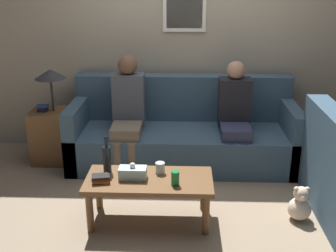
{
  "coord_description": "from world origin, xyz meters",
  "views": [
    {
      "loc": [
        0.0,
        -3.87,
        2.03
      ],
      "look_at": [
        -0.14,
        -0.11,
        0.66
      ],
      "focal_mm": 45.0,
      "sensor_mm": 36.0,
      "label": 1
    }
  ],
  "objects_px": {
    "coffee_table": "(149,185)",
    "couch_main": "(183,135)",
    "drinking_glass": "(160,168)",
    "person_right": "(235,114)",
    "wine_bottle": "(107,158)",
    "person_left": "(128,110)",
    "teddy_bear": "(300,205)"
  },
  "relations": [
    {
      "from": "wine_bottle",
      "to": "person_right",
      "type": "xyz_separation_m",
      "value": [
        1.2,
        0.98,
        0.09
      ]
    },
    {
      "from": "coffee_table",
      "to": "couch_main",
      "type": "bearing_deg",
      "value": 77.35
    },
    {
      "from": "drinking_glass",
      "to": "person_right",
      "type": "bearing_deg",
      "value": 53.32
    },
    {
      "from": "couch_main",
      "to": "coffee_table",
      "type": "xyz_separation_m",
      "value": [
        -0.28,
        -1.25,
        0.03
      ]
    },
    {
      "from": "wine_bottle",
      "to": "drinking_glass",
      "type": "distance_m",
      "value": 0.47
    },
    {
      "from": "couch_main",
      "to": "coffee_table",
      "type": "bearing_deg",
      "value": -102.65
    },
    {
      "from": "drinking_glass",
      "to": "person_left",
      "type": "relative_size",
      "value": 0.08
    },
    {
      "from": "coffee_table",
      "to": "person_left",
      "type": "height_order",
      "value": "person_left"
    },
    {
      "from": "person_right",
      "to": "wine_bottle",
      "type": "bearing_deg",
      "value": -140.75
    },
    {
      "from": "wine_bottle",
      "to": "teddy_bear",
      "type": "height_order",
      "value": "wine_bottle"
    },
    {
      "from": "drinking_glass",
      "to": "person_left",
      "type": "distance_m",
      "value": 1.1
    },
    {
      "from": "couch_main",
      "to": "person_left",
      "type": "xyz_separation_m",
      "value": [
        -0.59,
        -0.14,
        0.33
      ]
    },
    {
      "from": "coffee_table",
      "to": "wine_bottle",
      "type": "bearing_deg",
      "value": 161.88
    },
    {
      "from": "couch_main",
      "to": "coffee_table",
      "type": "distance_m",
      "value": 1.28
    },
    {
      "from": "wine_bottle",
      "to": "drinking_glass",
      "type": "height_order",
      "value": "wine_bottle"
    },
    {
      "from": "wine_bottle",
      "to": "person_left",
      "type": "xyz_separation_m",
      "value": [
        0.06,
        0.99,
        0.12
      ]
    },
    {
      "from": "coffee_table",
      "to": "person_right",
      "type": "relative_size",
      "value": 0.92
    },
    {
      "from": "couch_main",
      "to": "wine_bottle",
      "type": "height_order",
      "value": "couch_main"
    },
    {
      "from": "drinking_glass",
      "to": "person_left",
      "type": "bearing_deg",
      "value": 111.85
    },
    {
      "from": "person_right",
      "to": "drinking_glass",
      "type": "bearing_deg",
      "value": -126.68
    },
    {
      "from": "coffee_table",
      "to": "person_left",
      "type": "relative_size",
      "value": 0.88
    },
    {
      "from": "drinking_glass",
      "to": "person_right",
      "type": "relative_size",
      "value": 0.08
    },
    {
      "from": "couch_main",
      "to": "teddy_bear",
      "type": "distance_m",
      "value": 1.58
    },
    {
      "from": "person_right",
      "to": "teddy_bear",
      "type": "distance_m",
      "value": 1.24
    },
    {
      "from": "drinking_glass",
      "to": "teddy_bear",
      "type": "height_order",
      "value": "drinking_glass"
    },
    {
      "from": "couch_main",
      "to": "drinking_glass",
      "type": "distance_m",
      "value": 1.17
    },
    {
      "from": "coffee_table",
      "to": "person_right",
      "type": "bearing_deg",
      "value": 53.03
    },
    {
      "from": "wine_bottle",
      "to": "drinking_glass",
      "type": "bearing_deg",
      "value": -1.79
    },
    {
      "from": "drinking_glass",
      "to": "couch_main",
      "type": "bearing_deg",
      "value": 80.45
    },
    {
      "from": "drinking_glass",
      "to": "teddy_bear",
      "type": "bearing_deg",
      "value": -2.24
    },
    {
      "from": "person_left",
      "to": "person_right",
      "type": "xyz_separation_m",
      "value": [
        1.14,
        -0.01,
        -0.03
      ]
    },
    {
      "from": "wine_bottle",
      "to": "coffee_table",
      "type": "bearing_deg",
      "value": -18.12
    }
  ]
}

